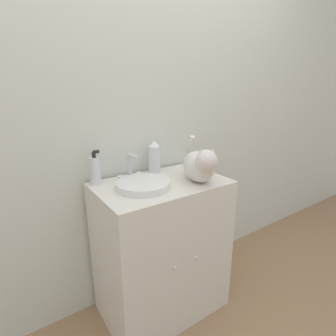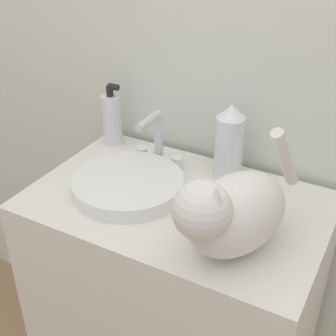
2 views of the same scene
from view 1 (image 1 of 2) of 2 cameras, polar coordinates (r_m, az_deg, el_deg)
name	(u,v)px [view 1 (image 1 of 2)]	position (r m, az deg, el deg)	size (l,w,h in m)	color
ground_plane	(184,331)	(1.78, 3.55, -31.85)	(8.00, 8.00, 0.00)	#997551
wall_back	(136,104)	(1.60, -7.07, 13.62)	(6.00, 0.05, 2.50)	silver
vanity_cabinet	(162,248)	(1.64, -1.33, -17.05)	(0.72, 0.48, 0.84)	silver
sink_basin	(143,185)	(1.37, -5.40, -3.66)	(0.28, 0.28, 0.04)	white
faucet	(130,168)	(1.47, -8.18, -0.07)	(0.14, 0.12, 0.16)	silver
cat	(200,165)	(1.44, 6.91, 0.66)	(0.23, 0.37, 0.24)	silver
soap_bottle	(95,170)	(1.45, -15.58, -0.48)	(0.06, 0.06, 0.19)	silver
spray_bottle	(154,157)	(1.59, -3.02, 2.36)	(0.07, 0.07, 0.20)	silver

